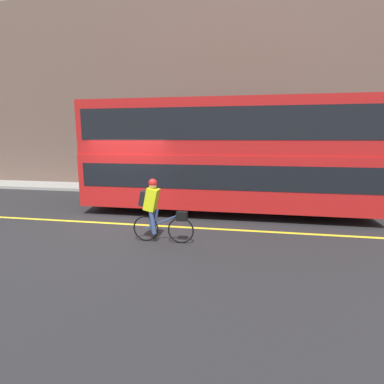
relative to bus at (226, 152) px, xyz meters
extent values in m
plane|color=#232326|center=(-3.04, -1.88, -2.06)|extent=(80.00, 80.00, 0.00)
cube|color=yellow|center=(-3.04, -2.06, -2.06)|extent=(50.00, 0.14, 0.01)
cube|color=gray|center=(-3.04, 3.62, -2.00)|extent=(60.00, 1.90, 0.13)
cube|color=brown|center=(-3.04, 4.72, 2.64)|extent=(60.00, 0.30, 9.40)
cylinder|color=black|center=(2.92, 0.00, -1.56)|extent=(1.01, 0.30, 1.01)
cylinder|color=black|center=(-2.92, 0.00, -1.56)|extent=(1.01, 0.30, 1.01)
cube|color=#B21919|center=(0.00, 0.00, -0.91)|extent=(9.43, 2.56, 1.71)
cube|color=black|center=(0.00, 0.00, -0.70)|extent=(9.05, 2.58, 0.75)
cube|color=#B21919|center=(0.00, 0.00, 0.80)|extent=(9.43, 2.45, 1.71)
cube|color=black|center=(0.00, 0.00, 0.88)|extent=(9.05, 2.47, 0.96)
torus|color=black|center=(-0.83, -3.34, -1.74)|extent=(0.65, 0.04, 0.65)
torus|color=black|center=(-1.72, -3.34, -1.74)|extent=(0.65, 0.04, 0.65)
cylinder|color=#2D4C8C|center=(-1.27, -3.34, -1.53)|extent=(0.90, 0.03, 0.44)
cylinder|color=#2D4C8C|center=(-1.61, -3.34, -1.50)|extent=(0.03, 0.03, 0.48)
cube|color=black|center=(-0.80, -3.34, -1.38)|extent=(0.26, 0.16, 0.22)
cube|color=#D8EA19|center=(-1.55, -3.34, -0.99)|extent=(0.37, 0.32, 0.58)
cube|color=black|center=(-1.75, -3.34, -0.97)|extent=(0.21, 0.26, 0.38)
cylinder|color=#384C7A|center=(-1.51, -3.25, -1.55)|extent=(0.21, 0.11, 0.58)
cylinder|color=#384C7A|center=(-1.51, -3.43, -1.55)|extent=(0.19, 0.11, 0.58)
sphere|color=tan|center=(-1.51, -3.34, -0.64)|extent=(0.19, 0.19, 0.19)
sphere|color=red|center=(-1.51, -3.34, -0.60)|extent=(0.21, 0.21, 0.21)
cylinder|color=#515156|center=(0.87, 3.53, -1.52)|extent=(0.57, 0.57, 0.82)
cylinder|color=#59595B|center=(-3.30, 3.53, -0.55)|extent=(0.07, 0.07, 2.77)
cube|color=red|center=(-3.30, 3.49, 0.60)|extent=(0.36, 0.02, 0.36)
camera|label=1|loc=(0.70, -10.15, 0.49)|focal=28.00mm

